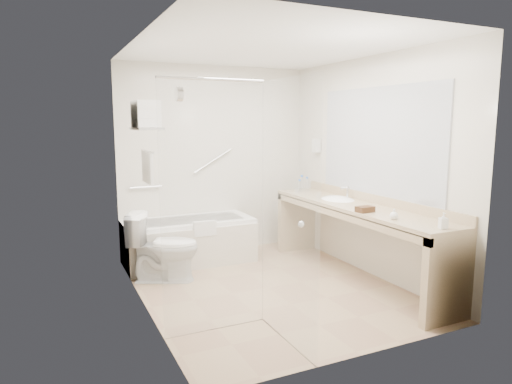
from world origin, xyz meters
name	(u,v)px	position (x,y,z in m)	size (l,w,h in m)	color
floor	(268,287)	(0.00, 0.00, 0.00)	(3.20, 3.20, 0.00)	tan
ceiling	(269,47)	(0.00, 0.00, 2.50)	(2.60, 3.20, 0.10)	white
wall_back	(215,160)	(0.00, 1.60, 1.25)	(2.60, 0.10, 2.50)	beige
wall_front	(367,194)	(0.00, -1.60, 1.25)	(2.60, 0.10, 2.50)	beige
wall_left	(142,179)	(-1.30, 0.00, 1.25)	(0.10, 3.20, 2.50)	beige
wall_right	(369,167)	(1.30, 0.00, 1.25)	(0.10, 3.20, 2.50)	beige
bathtub	(189,241)	(-0.50, 1.24, 0.28)	(1.60, 0.73, 0.59)	white
grab_bar_short	(146,187)	(-0.95, 1.56, 0.95)	(0.03, 0.03, 0.40)	silver
grab_bar_long	(213,161)	(-0.05, 1.56, 1.25)	(0.03, 0.03, 0.60)	silver
shower_enclosure	(249,210)	(-0.63, -0.93, 1.07)	(0.96, 0.91, 2.11)	silver
towel_shelf	(146,123)	(-1.17, 0.35, 1.75)	(0.24, 0.55, 0.81)	silver
vanity_counter	(356,223)	(1.02, -0.15, 0.64)	(0.55, 2.70, 0.95)	tan
sink	(338,202)	(1.05, 0.25, 0.82)	(0.40, 0.52, 0.14)	white
faucet	(348,192)	(1.20, 0.25, 0.93)	(0.03, 0.03, 0.14)	silver
mirror	(378,141)	(1.29, -0.15, 1.55)	(0.02, 2.00, 1.20)	#B0B4BC
hairdryer_unit	(316,146)	(1.25, 1.05, 1.45)	(0.08, 0.10, 0.18)	silver
toilet	(164,247)	(-0.95, 0.70, 0.38)	(0.43, 0.78, 0.76)	white
amenity_basket	(365,209)	(0.85, -0.51, 0.88)	(0.18, 0.12, 0.06)	#492D1A
soap_bottle_a	(443,225)	(0.99, -1.40, 0.88)	(0.06, 0.14, 0.07)	silver
soap_bottle_b	(394,215)	(0.88, -0.92, 0.89)	(0.08, 0.10, 0.08)	silver
water_bottle_left	(302,183)	(1.03, 1.05, 0.95)	(0.07, 0.07, 0.21)	silver
water_bottle_mid	(307,184)	(1.07, 0.99, 0.94)	(0.06, 0.06, 0.19)	silver
water_bottle_right	(300,186)	(0.93, 0.94, 0.93)	(0.05, 0.05, 0.17)	silver
drinking_glass_near	(319,196)	(0.86, 0.36, 0.89)	(0.06, 0.06, 0.08)	silver
drinking_glass_far	(297,191)	(0.82, 0.82, 0.89)	(0.06, 0.06, 0.08)	silver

